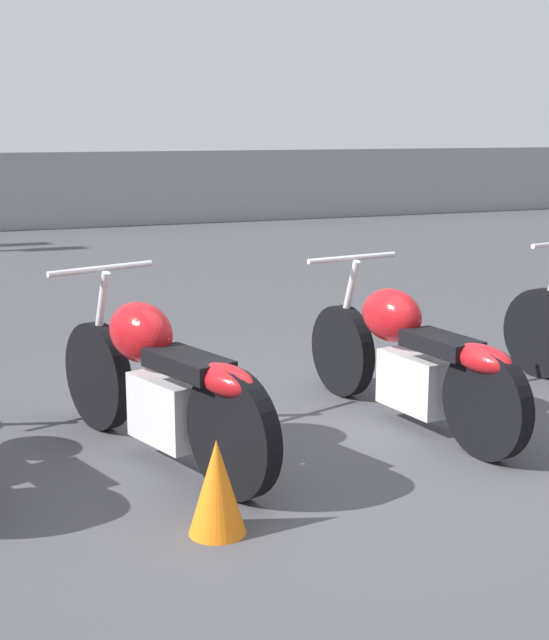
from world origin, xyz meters
TOP-DOWN VIEW (x-y plane):
  - ground_plane at (0.00, 0.00)m, footprint 60.00×60.00m
  - fence_back at (0.00, 12.53)m, footprint 40.00×0.04m
  - motorcycle_slot_2 at (-0.87, 0.29)m, footprint 0.89×2.00m
  - motorcycle_slot_3 at (0.74, 0.32)m, footprint 0.70×2.07m
  - traffic_cone_far at (-0.87, -0.72)m, footprint 0.27×0.27m

SIDE VIEW (x-z plane):
  - ground_plane at x=0.00m, z-range 0.00..0.00m
  - traffic_cone_far at x=-0.87m, z-range 0.00..0.46m
  - motorcycle_slot_3 at x=0.74m, z-range -0.06..0.95m
  - motorcycle_slot_2 at x=-0.87m, z-range -0.06..0.99m
  - fence_back at x=0.00m, z-range 0.00..1.40m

